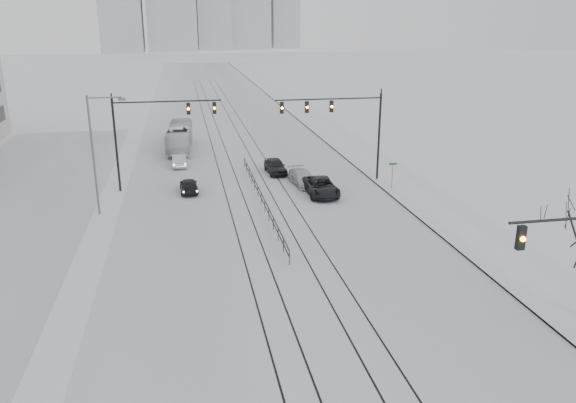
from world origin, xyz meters
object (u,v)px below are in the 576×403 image
at_px(sedan_sb_outer, 179,160).
at_px(box_truck, 180,137).
at_px(sedan_sb_inner, 189,185).
at_px(sedan_nb_front, 321,187).
at_px(sedan_nb_far, 275,166).
at_px(sedan_nb_right, 303,178).

bearing_deg(sedan_sb_outer, box_truck, -91.55).
height_order(sedan_sb_outer, box_truck, box_truck).
distance_m(sedan_sb_inner, sedan_nb_front, 11.30).
relative_size(sedan_sb_outer, sedan_nb_far, 0.94).
distance_m(sedan_sb_inner, box_truck, 17.16).
bearing_deg(box_truck, sedan_nb_front, 123.62).
xyz_separation_m(sedan_sb_inner, sedan_nb_right, (10.09, 0.45, 0.02)).
xyz_separation_m(sedan_sb_outer, sedan_nb_far, (9.10, -4.49, 0.07)).
bearing_deg(sedan_nb_front, sedan_nb_far, 109.09).
height_order(sedan_sb_inner, sedan_sb_outer, sedan_sb_outer).
relative_size(sedan_sb_inner, sedan_nb_far, 0.87).
bearing_deg(sedan_nb_right, sedan_sb_inner, 176.55).
bearing_deg(sedan_sb_outer, sedan_sb_inner, 94.10).
distance_m(sedan_sb_inner, sedan_nb_right, 10.10).
bearing_deg(box_truck, sedan_nb_right, 126.22).
bearing_deg(sedan_nb_right, box_truck, 116.73).
bearing_deg(sedan_sb_inner, box_truck, -89.82).
xyz_separation_m(sedan_sb_outer, sedan_nb_front, (11.71, -12.15, 0.08)).
height_order(sedan_sb_inner, sedan_nb_front, sedan_nb_front).
relative_size(sedan_nb_front, box_truck, 0.50).
bearing_deg(sedan_sb_outer, sedan_nb_far, 153.14).
bearing_deg(sedan_nb_front, sedan_sb_outer, 134.20).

